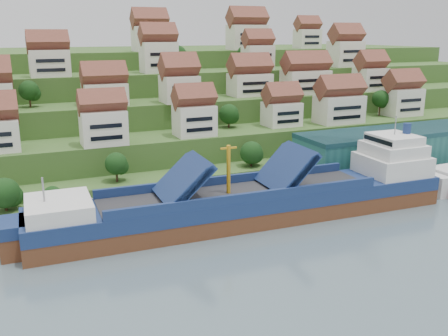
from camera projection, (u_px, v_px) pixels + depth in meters
name	position (u px, v px, depth m)	size (l,w,h in m)	color
ground	(260.00, 221.00, 102.68)	(300.00, 300.00, 0.00)	slate
quay	(304.00, 185.00, 123.33)	(180.00, 14.00, 2.20)	gray
hillside	(136.00, 104.00, 191.47)	(260.00, 128.00, 31.00)	#2D4C1E
hillside_village	(186.00, 77.00, 152.03)	(160.10, 64.98, 29.00)	silver
hillside_trees	(166.00, 112.00, 135.18)	(139.86, 62.43, 30.53)	#173D14
warehouse	(401.00, 147.00, 135.76)	(60.00, 15.00, 10.00)	#225E59
flagpole	(309.00, 168.00, 116.65)	(1.28, 0.16, 8.00)	gray
cargo_ship	(259.00, 202.00, 103.14)	(87.65, 16.31, 19.47)	brown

